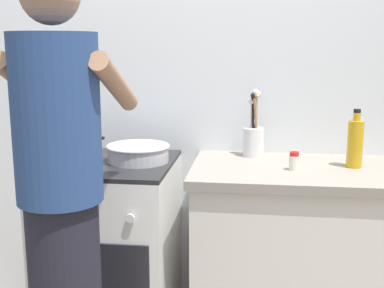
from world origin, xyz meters
name	(u,v)px	position (x,y,z in m)	size (l,w,h in m)	color
back_wall	(231,82)	(0.20, 0.50, 1.25)	(3.20, 0.10, 2.50)	silver
countertop	(300,261)	(0.55, 0.15, 0.45)	(1.00, 0.60, 0.90)	silver
stove_range	(111,252)	(-0.35, 0.15, 0.45)	(0.60, 0.62, 0.90)	white
pot	(80,148)	(-0.49, 0.16, 0.96)	(0.24, 0.18, 0.12)	#38383D
mixing_bowl	(138,152)	(-0.21, 0.17, 0.94)	(0.30, 0.30, 0.08)	#B7B7BC
utensil_crock	(254,135)	(0.32, 0.35, 1.00)	(0.10, 0.10, 0.33)	silver
spice_bottle	(294,161)	(0.50, 0.10, 0.94)	(0.04, 0.04, 0.08)	silver
oil_bottle	(355,143)	(0.77, 0.18, 1.01)	(0.07, 0.07, 0.26)	gold
person	(62,210)	(-0.34, -0.44, 0.86)	(0.41, 0.50, 1.70)	black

